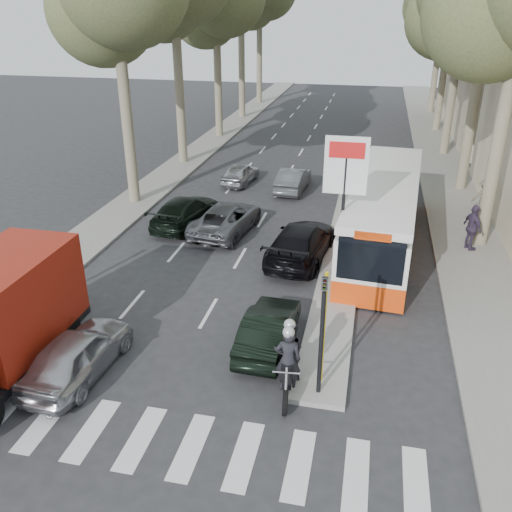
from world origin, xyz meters
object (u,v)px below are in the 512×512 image
Objects in this scene: silver_hatchback at (77,354)px; city_bus at (384,212)px; motorcycle at (288,357)px; dark_hatchback at (269,328)px.

silver_hatchback is 0.35× the size of city_bus.
motorcycle reaches higher than silver_hatchback.
silver_hatchback is 1.68× the size of motorcycle.
motorcycle is (5.87, 0.76, 0.25)m from silver_hatchback.
dark_hatchback is (4.99, 2.53, -0.07)m from silver_hatchback.
silver_hatchback is at bearing -178.47° from motorcycle.
silver_hatchback is 13.80m from city_bus.
silver_hatchback is 1.07× the size of dark_hatchback.
dark_hatchback is 2.01m from motorcycle.
city_bus is (3.31, 8.45, 0.97)m from dark_hatchback.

